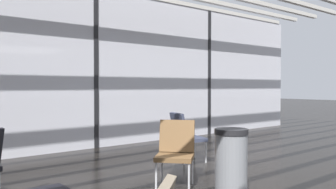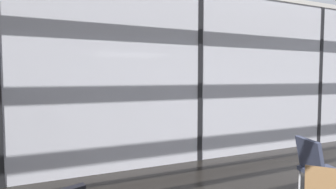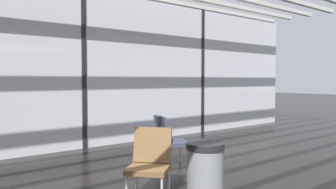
# 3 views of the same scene
# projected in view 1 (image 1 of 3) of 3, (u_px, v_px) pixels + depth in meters

# --- Properties ---
(glass_curtain_wall) EXTENTS (14.00, 0.08, 3.42)m
(glass_curtain_wall) POSITION_uv_depth(u_px,v_px,m) (95.00, 69.00, 7.73)
(glass_curtain_wall) COLOR silver
(glass_curtain_wall) RESTS_ON ground
(window_mullion_1) EXTENTS (0.10, 0.12, 3.42)m
(window_mullion_1) POSITION_uv_depth(u_px,v_px,m) (95.00, 69.00, 7.73)
(window_mullion_1) COLOR black
(window_mullion_1) RESTS_ON ground
(window_mullion_2) EXTENTS (0.10, 0.12, 3.42)m
(window_mullion_2) POSITION_uv_depth(u_px,v_px,m) (208.00, 73.00, 9.97)
(window_mullion_2) COLOR black
(window_mullion_2) RESTS_ON ground
(lounge_chair_3) EXTENTS (0.64, 0.60, 0.87)m
(lounge_chair_3) POSITION_uv_depth(u_px,v_px,m) (185.00, 134.00, 6.30)
(lounge_chair_3) COLOR #33384C
(lounge_chair_3) RESTS_ON ground
(lounge_chair_4) EXTENTS (0.71, 0.71, 0.87)m
(lounge_chair_4) POSITION_uv_depth(u_px,v_px,m) (176.00, 149.00, 4.81)
(lounge_chair_4) COLOR brown
(lounge_chair_4) RESTS_ON ground
(trash_bin) EXTENTS (0.38, 0.38, 0.86)m
(trash_bin) POSITION_uv_depth(u_px,v_px,m) (231.00, 167.00, 4.02)
(trash_bin) COLOR slate
(trash_bin) RESTS_ON ground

